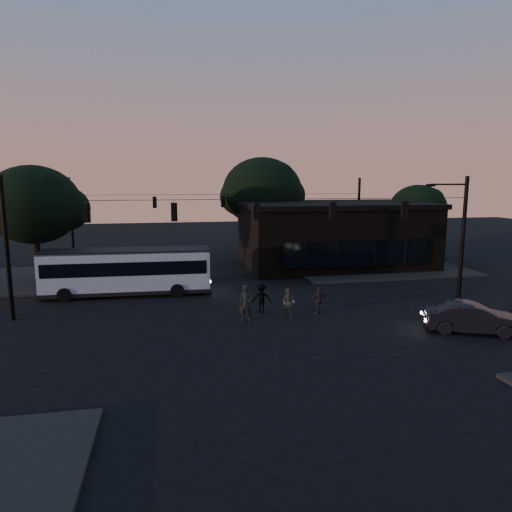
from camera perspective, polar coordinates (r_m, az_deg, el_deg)
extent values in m
plane|color=black|center=(22.74, 1.90, -9.11)|extent=(120.00, 120.00, 0.00)
cube|color=black|center=(39.49, 14.57, -1.33)|extent=(14.00, 10.00, 0.15)
cube|color=black|center=(36.94, -25.03, -2.65)|extent=(14.00, 10.00, 0.15)
cube|color=black|center=(39.79, 9.57, 2.46)|extent=(15.00, 10.00, 5.00)
cube|color=black|center=(39.56, 9.68, 6.34)|extent=(15.40, 10.40, 0.40)
cube|color=black|center=(35.17, 12.42, 0.32)|extent=(11.50, 0.18, 2.00)
cylinder|color=black|center=(44.23, 0.76, 2.62)|extent=(0.44, 0.44, 4.00)
ellipsoid|color=black|center=(43.93, 0.77, 8.07)|extent=(7.60, 7.60, 6.46)
cylinder|color=black|center=(45.54, 19.35, 1.65)|extent=(0.44, 0.44, 3.00)
ellipsoid|color=black|center=(45.25, 19.57, 5.61)|extent=(5.20, 5.20, 4.42)
cylinder|color=black|center=(35.69, -25.61, -0.26)|extent=(0.44, 0.44, 3.60)
ellipsoid|color=black|center=(35.32, -26.05, 5.79)|extent=(6.40, 6.40, 5.44)
cylinder|color=black|center=(26.59, -28.71, 0.74)|extent=(0.24, 0.24, 7.50)
cylinder|color=black|center=(30.88, 24.45, 2.11)|extent=(0.24, 0.24, 7.50)
cylinder|color=black|center=(25.51, 0.00, 7.11)|extent=(26.00, 0.03, 0.03)
cube|color=black|center=(25.46, -20.41, 5.05)|extent=(0.34, 0.30, 1.00)
cube|color=black|center=(25.10, -10.19, 5.44)|extent=(0.34, 0.30, 1.00)
cube|color=black|center=(25.54, 0.00, 5.65)|extent=(0.34, 0.30, 1.00)
cube|color=black|center=(26.74, 9.56, 5.69)|extent=(0.34, 0.30, 1.00)
cube|color=black|center=(28.61, 18.09, 5.59)|extent=(0.34, 0.30, 1.00)
cylinder|color=black|center=(42.01, -22.07, 3.98)|extent=(0.24, 0.24, 7.50)
cylinder|color=black|center=(44.84, 12.66, 4.74)|extent=(0.24, 0.24, 7.50)
cylinder|color=black|center=(41.33, -4.17, 7.69)|extent=(26.00, 0.03, 0.03)
cube|color=black|center=(41.10, -12.55, 6.57)|extent=(0.34, 0.30, 1.00)
cube|color=black|center=(41.36, -4.16, 6.79)|extent=(0.34, 0.30, 1.00)
cube|color=black|center=(42.46, 3.97, 6.86)|extent=(0.34, 0.30, 1.00)
cube|color=#A0B5CC|center=(30.11, -15.77, -1.63)|extent=(10.39, 2.61, 2.44)
cube|color=black|center=(30.06, -15.79, -1.19)|extent=(9.98, 2.64, 0.85)
cube|color=black|center=(29.90, -15.88, 0.67)|extent=(10.39, 2.61, 0.14)
cube|color=black|center=(30.38, -15.66, -4.07)|extent=(10.49, 2.67, 0.23)
cylinder|color=black|center=(29.87, -22.84, -4.50)|extent=(0.85, 0.26, 0.85)
cylinder|color=black|center=(32.10, -21.88, -3.51)|extent=(0.85, 0.26, 0.85)
cylinder|color=black|center=(29.02, -9.81, -4.29)|extent=(0.85, 0.26, 0.85)
cylinder|color=black|center=(31.30, -9.78, -3.28)|extent=(0.85, 0.26, 0.85)
imported|color=black|center=(24.36, 25.43, -7.01)|extent=(4.61, 3.10, 1.44)
imported|color=black|center=(23.76, -1.27, -5.91)|extent=(0.78, 0.60, 1.90)
imported|color=#45443F|center=(24.63, 4.11, -5.82)|extent=(0.94, 0.92, 1.53)
imported|color=#282129|center=(25.30, 7.87, -5.48)|extent=(0.92, 0.45, 1.52)
imported|color=black|center=(25.29, 0.69, -5.23)|extent=(1.15, 0.76, 1.66)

